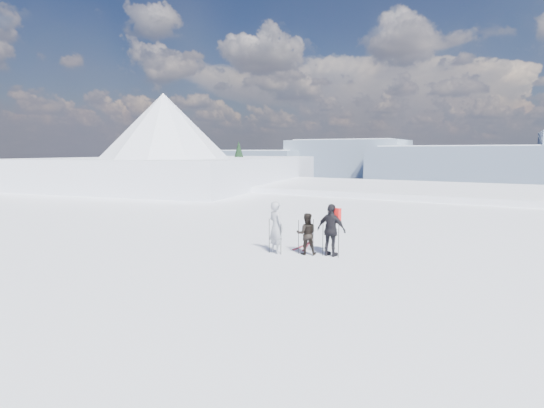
{
  "coord_description": "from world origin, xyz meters",
  "views": [
    {
      "loc": [
        5.63,
        -10.56,
        3.76
      ],
      "look_at": [
        -1.93,
        3.0,
        1.81
      ],
      "focal_mm": 28.0,
      "sensor_mm": 36.0,
      "label": 1
    }
  ],
  "objects": [
    {
      "name": "lake_basin",
      "position": [
        0.0,
        30.0,
        -6.5
      ],
      "size": [
        820.0,
        820.0,
        71.62
      ],
      "color": "white",
      "rests_on": "ground"
    },
    {
      "name": "far_mountain_range",
      "position": [
        29.6,
        454.78,
        -7.19
      ],
      "size": [
        770.0,
        110.0,
        53.0
      ],
      "color": "slate",
      "rests_on": "ground"
    },
    {
      "name": "near_ridge",
      "position": [
        -26.55,
        29.19,
        -3.52
      ],
      "size": [
        31.37,
        35.68,
        25.62
      ],
      "color": "white",
      "rests_on": "ground"
    },
    {
      "name": "skier_grey",
      "position": [
        -1.74,
        2.95,
        0.96
      ],
      "size": [
        0.84,
        0.73,
        1.93
      ],
      "primitive_type": "imported",
      "rotation": [
        0.0,
        0.0,
        2.66
      ],
      "color": "#979BA5",
      "rests_on": "ground"
    },
    {
      "name": "skier_dark",
      "position": [
        -0.66,
        3.3,
        0.76
      ],
      "size": [
        0.92,
        0.85,
        1.52
      ],
      "primitive_type": "imported",
      "rotation": [
        0.0,
        0.0,
        3.61
      ],
      "color": "black",
      "rests_on": "ground"
    },
    {
      "name": "skier_pack",
      "position": [
        0.22,
        3.5,
        0.95
      ],
      "size": [
        1.15,
        0.58,
        1.89
      ],
      "primitive_type": "imported",
      "rotation": [
        0.0,
        0.0,
        3.03
      ],
      "color": "black",
      "rests_on": "ground"
    },
    {
      "name": "backpack",
      "position": [
        0.25,
        3.75,
        2.15
      ],
      "size": [
        0.43,
        0.27,
        0.52
      ],
      "primitive_type": "cube",
      "rotation": [
        0.0,
        0.0,
        3.03
      ],
      "color": "red",
      "rests_on": "skier_pack"
    },
    {
      "name": "ski_poles",
      "position": [
        -0.69,
        3.15,
        0.63
      ],
      "size": [
        2.53,
        0.63,
        1.35
      ],
      "color": "black",
      "rests_on": "ground"
    },
    {
      "name": "skis_loose",
      "position": [
        -1.26,
        4.47,
        0.01
      ],
      "size": [
        0.55,
        1.7,
        0.03
      ],
      "color": "black",
      "rests_on": "ground"
    }
  ]
}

